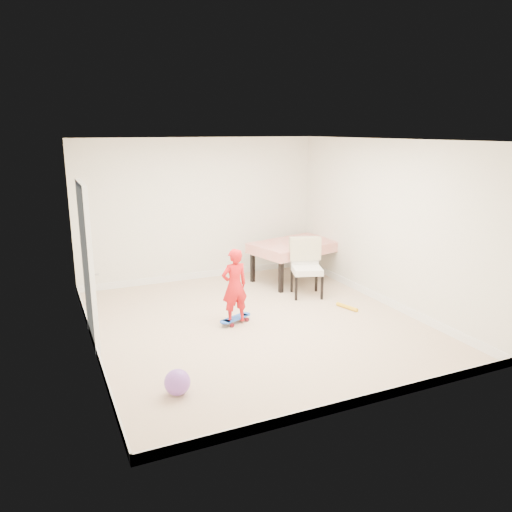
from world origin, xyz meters
name	(u,v)px	position (x,y,z in m)	size (l,w,h in m)	color
ground	(255,323)	(0.00, 0.00, 0.00)	(5.00, 5.00, 0.00)	#C9AA8B
ceiling	(255,141)	(0.00, 0.00, 2.58)	(4.50, 5.00, 0.04)	white
wall_back	(200,210)	(0.00, 2.48, 1.30)	(4.50, 0.04, 2.60)	silver
wall_front	(361,285)	(0.00, -2.48, 1.30)	(4.50, 0.04, 2.60)	silver
wall_left	(88,251)	(-2.23, 0.00, 1.30)	(0.04, 5.00, 2.60)	silver
wall_right	(385,224)	(2.23, 0.00, 1.30)	(0.04, 5.00, 2.60)	silver
door	(88,267)	(-2.22, 0.30, 1.02)	(0.10, 0.94, 2.11)	white
baseboard_back	(202,275)	(0.00, 2.49, 0.06)	(4.50, 0.02, 0.12)	white
baseboard_front	(355,402)	(0.00, -2.49, 0.06)	(4.50, 0.02, 0.12)	white
baseboard_left	(95,346)	(-2.24, 0.00, 0.06)	(0.02, 5.00, 0.12)	white
baseboard_right	(381,298)	(2.24, 0.00, 0.06)	(0.02, 5.00, 0.12)	white
dining_table	(295,261)	(1.54, 1.65, 0.36)	(1.55, 0.98, 0.73)	red
dining_chair	(307,268)	(1.29, 0.77, 0.49)	(0.53, 0.61, 0.97)	beige
skateboard	(235,320)	(-0.26, 0.12, 0.04)	(0.56, 0.20, 0.08)	blue
child	(235,288)	(-0.28, 0.09, 0.54)	(0.40, 0.26, 1.08)	red
balloon	(177,382)	(-1.57, -1.50, 0.14)	(0.28, 0.28, 0.28)	#8E53C7
foam_toy	(347,307)	(1.56, -0.05, 0.03)	(0.06, 0.06, 0.40)	yellow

